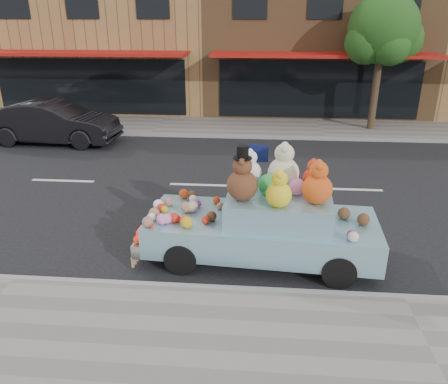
# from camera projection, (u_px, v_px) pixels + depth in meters

# --- Properties ---
(ground) EXTENTS (120.00, 120.00, 0.00)m
(ground) POSITION_uv_depth(u_px,v_px,m) (348.00, 190.00, 11.82)
(ground) COLOR black
(ground) RESTS_ON ground
(near_sidewalk) EXTENTS (60.00, 3.00, 0.12)m
(near_sidewalk) POSITION_uv_depth(u_px,v_px,m) (437.00, 367.00, 5.81)
(near_sidewalk) COLOR gray
(near_sidewalk) RESTS_ON ground
(far_sidewalk) EXTENTS (60.00, 3.00, 0.12)m
(far_sidewalk) POSITION_uv_depth(u_px,v_px,m) (320.00, 129.00, 17.79)
(far_sidewalk) COLOR gray
(far_sidewalk) RESTS_ON ground
(near_kerb) EXTENTS (60.00, 0.12, 0.13)m
(near_kerb) POSITION_uv_depth(u_px,v_px,m) (404.00, 299.00, 7.19)
(near_kerb) COLOR gray
(near_kerb) RESTS_ON ground
(far_kerb) EXTENTS (60.00, 0.12, 0.13)m
(far_kerb) POSITION_uv_depth(u_px,v_px,m) (325.00, 138.00, 16.41)
(far_kerb) COLOR gray
(far_kerb) RESTS_ON ground
(storefront_left) EXTENTS (10.00, 9.80, 7.30)m
(storefront_left) POSITION_uv_depth(u_px,v_px,m) (115.00, 30.00, 22.25)
(storefront_left) COLOR olive
(storefront_left) RESTS_ON ground
(storefront_mid) EXTENTS (10.00, 9.80, 7.30)m
(storefront_mid) POSITION_uv_depth(u_px,v_px,m) (313.00, 30.00, 21.48)
(storefront_mid) COLOR olive
(storefront_mid) RESTS_ON ground
(street_tree) EXTENTS (3.00, 2.70, 5.22)m
(street_tree) POSITION_uv_depth(u_px,v_px,m) (383.00, 34.00, 16.30)
(street_tree) COLOR #38281C
(street_tree) RESTS_ON ground
(car_silver) EXTENTS (3.90, 1.92, 1.28)m
(car_silver) POSITION_uv_depth(u_px,v_px,m) (21.00, 122.00, 16.33)
(car_silver) COLOR silver
(car_silver) RESTS_ON ground
(car_dark) EXTENTS (4.75, 1.86, 1.54)m
(car_dark) POSITION_uv_depth(u_px,v_px,m) (53.00, 122.00, 15.78)
(car_dark) COLOR black
(car_dark) RESTS_ON ground
(art_car) EXTENTS (4.59, 2.04, 2.35)m
(art_car) POSITION_uv_depth(u_px,v_px,m) (264.00, 220.00, 8.23)
(art_car) COLOR black
(art_car) RESTS_ON ground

